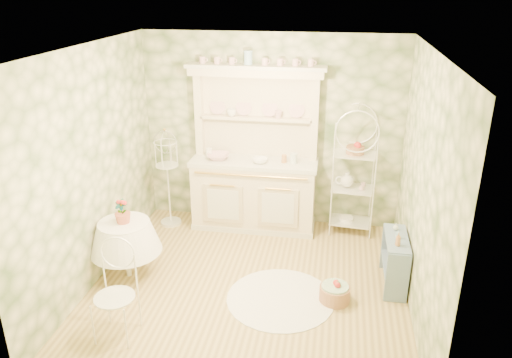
% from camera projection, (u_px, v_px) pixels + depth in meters
% --- Properties ---
extents(floor, '(3.60, 3.60, 0.00)m').
position_uv_depth(floor, '(249.00, 286.00, 5.83)').
color(floor, tan).
rests_on(floor, ground).
extents(ceiling, '(3.60, 3.60, 0.00)m').
position_uv_depth(ceiling, '(247.00, 50.00, 4.82)').
color(ceiling, white).
rests_on(ceiling, floor).
extents(wall_left, '(3.60, 3.60, 0.00)m').
position_uv_depth(wall_left, '(91.00, 169.00, 5.60)').
color(wall_left, beige).
rests_on(wall_left, floor).
extents(wall_right, '(3.60, 3.60, 0.00)m').
position_uv_depth(wall_right, '(423.00, 190.00, 5.05)').
color(wall_right, beige).
rests_on(wall_right, floor).
extents(wall_back, '(3.60, 3.60, 0.00)m').
position_uv_depth(wall_back, '(271.00, 132.00, 6.97)').
color(wall_back, beige).
rests_on(wall_back, floor).
extents(wall_front, '(3.60, 3.60, 0.00)m').
position_uv_depth(wall_front, '(204.00, 269.00, 3.68)').
color(wall_front, beige).
rests_on(wall_front, floor).
extents(kitchen_dresser, '(1.87, 0.61, 2.29)m').
position_uv_depth(kitchen_dresser, '(254.00, 151.00, 6.82)').
color(kitchen_dresser, '#F3E6C8').
rests_on(kitchen_dresser, floor).
extents(bakers_rack, '(0.64, 0.49, 1.94)m').
position_uv_depth(bakers_rack, '(354.00, 167.00, 6.75)').
color(bakers_rack, white).
rests_on(bakers_rack, floor).
extents(side_shelf, '(0.34, 0.74, 0.61)m').
position_uv_depth(side_shelf, '(394.00, 262.00, 5.75)').
color(side_shelf, '#6E88A4').
rests_on(side_shelf, floor).
extents(round_table, '(0.79, 0.79, 0.73)m').
position_uv_depth(round_table, '(126.00, 249.00, 5.90)').
color(round_table, white).
rests_on(round_table, floor).
extents(cafe_chair, '(0.45, 0.45, 0.93)m').
position_uv_depth(cafe_chair, '(114.00, 296.00, 4.85)').
color(cafe_chair, white).
rests_on(cafe_chair, floor).
extents(birdcage_stand, '(0.36, 0.36, 1.38)m').
position_uv_depth(birdcage_stand, '(168.00, 180.00, 7.06)').
color(birdcage_stand, white).
rests_on(birdcage_stand, floor).
extents(floor_basket, '(0.40, 0.40, 0.25)m').
position_uv_depth(floor_basket, '(335.00, 291.00, 5.51)').
color(floor_basket, '#B07A55').
rests_on(floor_basket, floor).
extents(lace_rug, '(1.60, 1.60, 0.01)m').
position_uv_depth(lace_rug, '(280.00, 299.00, 5.59)').
color(lace_rug, white).
rests_on(lace_rug, floor).
extents(bowl_floral, '(0.34, 0.34, 0.08)m').
position_uv_depth(bowl_floral, '(218.00, 159.00, 6.92)').
color(bowl_floral, white).
rests_on(bowl_floral, kitchen_dresser).
extents(bowl_white, '(0.23, 0.23, 0.07)m').
position_uv_depth(bowl_white, '(260.00, 162.00, 6.78)').
color(bowl_white, white).
rests_on(bowl_white, kitchen_dresser).
extents(cup_left, '(0.13, 0.13, 0.10)m').
position_uv_depth(cup_left, '(232.00, 114.00, 6.85)').
color(cup_left, white).
rests_on(cup_left, kitchen_dresser).
extents(cup_right, '(0.14, 0.14, 0.10)m').
position_uv_depth(cup_right, '(278.00, 116.00, 6.75)').
color(cup_right, white).
rests_on(cup_right, kitchen_dresser).
extents(potted_geranium, '(0.15, 0.11, 0.28)m').
position_uv_depth(potted_geranium, '(122.00, 212.00, 5.73)').
color(potted_geranium, '#3F7238').
rests_on(potted_geranium, round_table).
extents(bottle_amber, '(0.07, 0.07, 0.15)m').
position_uv_depth(bottle_amber, '(398.00, 240.00, 5.45)').
color(bottle_amber, '#B37741').
rests_on(bottle_amber, side_shelf).
extents(bottle_blue, '(0.05, 0.05, 0.09)m').
position_uv_depth(bottle_blue, '(398.00, 235.00, 5.62)').
color(bottle_blue, '#90BDDA').
rests_on(bottle_blue, side_shelf).
extents(bottle_glass, '(0.08, 0.08, 0.08)m').
position_uv_depth(bottle_glass, '(396.00, 227.00, 5.80)').
color(bottle_glass, silver).
rests_on(bottle_glass, side_shelf).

